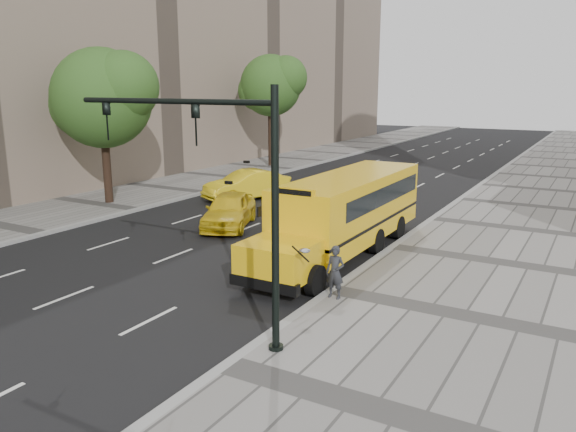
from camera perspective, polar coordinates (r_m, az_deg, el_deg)
The scene contains 12 objects.
ground at distance 25.29m, azimuth -2.36°, elevation -1.53°, with size 140.00×140.00×0.00m, color black.
sidewalk_museum at distance 21.64m, azimuth 25.75°, elevation -5.17°, with size 12.00×140.00×0.15m, color gray.
sidewalk_far at distance 32.37m, azimuth -19.08°, elevation 1.13°, with size 6.00×140.00×0.15m, color gray.
curb_museum at distance 22.75m, azimuth 10.56°, elevation -3.22°, with size 0.30×140.00×0.15m, color gray.
curb_far at distance 30.20m, azimuth -15.31°, elevation 0.57°, with size 0.30×140.00×0.15m, color gray.
tree_b at distance 31.71m, azimuth -18.28°, elevation 11.38°, with size 5.92×5.26×8.38m.
tree_c at distance 44.93m, azimuth -1.68°, elevation 13.16°, with size 5.37×4.77×8.80m.
school_bus at distance 21.85m, azimuth 6.05°, elevation 0.84°, with size 2.96×11.56×3.19m.
taxi_near at distance 25.96m, azimuth -5.99°, elevation 0.62°, with size 1.90×4.73×1.61m, color yellow.
taxi_far at distance 32.31m, azimuth -4.20°, elevation 3.17°, with size 1.77×5.08×1.67m, color yellow.
pedestrian at distance 16.85m, azimuth 4.80°, elevation -5.71°, with size 0.59×0.39×1.61m, color #24262A.
traffic_signal at distance 13.49m, azimuth -6.45°, elevation 3.29°, with size 6.18×0.36×6.40m.
Camera 1 is at (13.09, -20.68, 6.36)m, focal length 35.00 mm.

